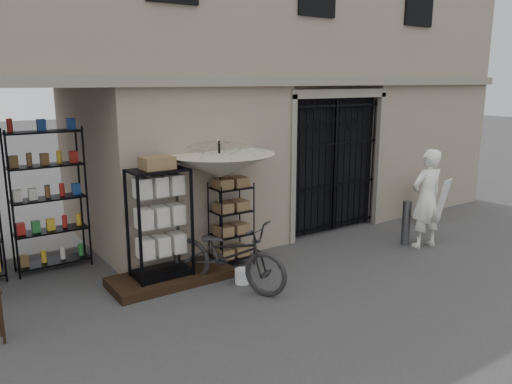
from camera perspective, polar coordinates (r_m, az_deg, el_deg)
ground at (r=8.60m, az=9.87°, el=-9.84°), size 80.00×80.00×0.00m
main_building at (r=11.22m, az=-4.40°, el=18.93°), size 14.00×4.00×9.00m
shop_recess at (r=8.68m, az=-26.27°, el=-0.39°), size 3.00×1.70×3.00m
shop_shelving at (r=9.21m, az=-26.90°, el=-1.37°), size 2.70×0.50×2.50m
iron_gate at (r=10.96m, az=8.43°, el=3.24°), size 2.50×0.21×3.00m
step_platform at (r=8.49m, az=-9.65°, el=-9.60°), size 2.00×0.90×0.15m
display_cabinet at (r=8.14m, az=-10.89°, el=-4.15°), size 0.90×0.58×1.91m
wire_rack at (r=8.94m, az=-2.84°, el=-3.77°), size 0.79×0.68×1.51m
market_umbrella at (r=8.55m, az=-4.21°, el=3.79°), size 1.94×1.97×2.71m
white_bucket at (r=8.31m, az=-1.58°, el=-9.59°), size 0.29×0.29×0.24m
bicycle at (r=8.21m, az=-3.25°, el=-10.78°), size 1.17×1.33×2.11m
steel_bollard at (r=10.52m, az=16.78°, el=-3.39°), size 0.18×0.18×0.91m
shopkeeper at (r=10.65m, az=18.53°, el=-5.88°), size 0.97×2.05×0.47m
easel_sign at (r=12.29m, az=19.74°, el=-0.92°), size 0.64×0.69×1.05m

